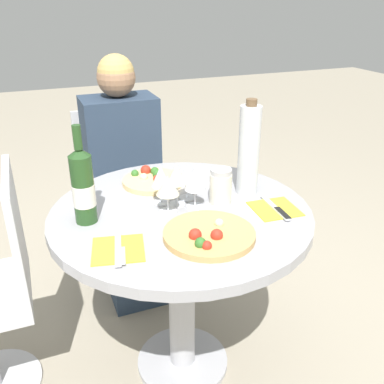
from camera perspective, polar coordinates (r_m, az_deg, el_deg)
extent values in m
plane|color=#9E937F|center=(1.91, -1.26, -21.80)|extent=(12.00, 12.00, 0.00)
cylinder|color=#B2B2B7|center=(1.90, -1.26, -21.55)|extent=(0.37, 0.37, 0.02)
cylinder|color=#B2B2B7|center=(1.67, -1.37, -13.49)|extent=(0.10, 0.10, 0.66)
cylinder|color=#9E9EA3|center=(1.48, -1.51, -2.92)|extent=(0.90, 0.90, 0.04)
cylinder|color=silver|center=(2.42, -8.22, -10.27)|extent=(0.36, 0.36, 0.01)
cylinder|color=silver|center=(2.31, -8.53, -6.22)|extent=(0.06, 0.06, 0.41)
cube|color=silver|center=(2.21, -8.89, -1.30)|extent=(0.40, 0.40, 0.03)
cube|color=silver|center=(2.29, -10.36, 5.77)|extent=(0.40, 0.02, 0.43)
cube|color=#28384C|center=(2.16, -7.46, -8.08)|extent=(0.29, 0.34, 0.44)
cube|color=#28384C|center=(2.10, -9.38, 5.44)|extent=(0.34, 0.22, 0.52)
sphere|color=#997051|center=(2.01, -10.08, 14.79)|extent=(0.17, 0.17, 0.17)
sphere|color=tan|center=(2.01, -10.13, 15.40)|extent=(0.17, 0.17, 0.17)
cube|color=silver|center=(1.58, -22.35, -4.95)|extent=(0.02, 0.40, 0.43)
cylinder|color=tan|center=(1.30, 2.29, -5.66)|extent=(0.28, 0.28, 0.02)
sphere|color=beige|center=(1.34, 3.64, -4.15)|extent=(0.03, 0.03, 0.03)
sphere|color=#B22D1E|center=(1.27, 3.32, -5.75)|extent=(0.04, 0.04, 0.04)
sphere|color=#B22D1E|center=(1.27, 0.43, -5.73)|extent=(0.04, 0.04, 0.04)
sphere|color=#B22D1E|center=(1.22, 2.00, -7.17)|extent=(0.03, 0.03, 0.03)
sphere|color=#336B28|center=(1.23, 1.15, -6.85)|extent=(0.04, 0.04, 0.04)
cylinder|color=#E5C17F|center=(1.67, -5.22, 1.47)|extent=(0.24, 0.24, 0.02)
sphere|color=#336B28|center=(1.71, -7.62, 2.46)|extent=(0.03, 0.03, 0.03)
sphere|color=beige|center=(1.66, -4.12, 1.87)|extent=(0.03, 0.03, 0.03)
sphere|color=#B22D1E|center=(1.73, -6.19, 2.90)|extent=(0.04, 0.04, 0.04)
sphere|color=#B22D1E|center=(1.65, -4.74, 1.79)|extent=(0.03, 0.03, 0.03)
sphere|color=beige|center=(1.67, -6.45, 2.01)|extent=(0.03, 0.03, 0.03)
sphere|color=#336B28|center=(1.69, -4.76, 2.36)|extent=(0.04, 0.04, 0.04)
sphere|color=#336B28|center=(1.72, -4.94, 2.77)|extent=(0.03, 0.03, 0.03)
cylinder|color=#23471E|center=(1.39, -14.28, 0.32)|extent=(0.07, 0.07, 0.23)
cone|color=#23471E|center=(1.34, -14.84, 5.18)|extent=(0.07, 0.07, 0.02)
cylinder|color=#23471E|center=(1.33, -15.06, 7.06)|extent=(0.03, 0.03, 0.08)
cylinder|color=silver|center=(1.40, -14.20, -0.35)|extent=(0.07, 0.07, 0.07)
cylinder|color=silver|center=(1.55, 7.58, 5.45)|extent=(0.08, 0.08, 0.33)
cylinder|color=brown|center=(1.50, 7.96, 11.75)|extent=(0.04, 0.04, 0.02)
cylinder|color=silver|center=(1.50, 3.87, 0.45)|extent=(0.08, 0.08, 0.11)
cylinder|color=#B2B2B7|center=(1.47, 3.94, 2.68)|extent=(0.07, 0.07, 0.02)
cylinder|color=silver|center=(1.55, -0.62, -0.76)|extent=(0.06, 0.06, 0.00)
cylinder|color=silver|center=(1.54, -0.62, 0.32)|extent=(0.01, 0.01, 0.06)
cone|color=silver|center=(1.51, -0.63, 2.43)|extent=(0.08, 0.08, 0.06)
cylinder|color=silver|center=(1.52, -4.07, -1.35)|extent=(0.06, 0.06, 0.00)
cylinder|color=silver|center=(1.51, -4.11, -0.26)|extent=(0.01, 0.01, 0.06)
cone|color=silver|center=(1.48, -4.19, 2.13)|extent=(0.07, 0.07, 0.07)
cylinder|color=silver|center=(1.49, 0.33, -1.83)|extent=(0.06, 0.06, 0.00)
cylinder|color=silver|center=(1.48, 0.33, -0.68)|extent=(0.01, 0.01, 0.06)
cone|color=silver|center=(1.45, 0.34, 1.92)|extent=(0.07, 0.07, 0.08)
cylinder|color=silver|center=(1.51, -1.89, -1.59)|extent=(0.06, 0.06, 0.00)
cylinder|color=silver|center=(1.49, -1.91, -0.20)|extent=(0.01, 0.01, 0.08)
cone|color=beige|center=(1.46, -1.96, 2.52)|extent=(0.07, 0.07, 0.08)
cylinder|color=silver|center=(1.46, -3.25, -2.46)|extent=(0.06, 0.06, 0.00)
cylinder|color=silver|center=(1.45, -3.28, -1.33)|extent=(0.01, 0.01, 0.06)
cone|color=beige|center=(1.42, -3.34, 0.98)|extent=(0.08, 0.08, 0.07)
cube|color=yellow|center=(1.27, -9.82, -7.53)|extent=(0.18, 0.18, 0.00)
cube|color=silver|center=(1.26, -9.83, -7.36)|extent=(0.06, 0.19, 0.00)
cube|color=silver|center=(1.22, -9.35, -8.39)|extent=(0.04, 0.09, 0.00)
cube|color=yellow|center=(1.50, 10.98, -2.20)|extent=(0.16, 0.16, 0.00)
cube|color=silver|center=(1.50, 10.99, -2.05)|extent=(0.03, 0.19, 0.00)
cube|color=black|center=(1.46, 11.97, -2.74)|extent=(0.03, 0.09, 0.00)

